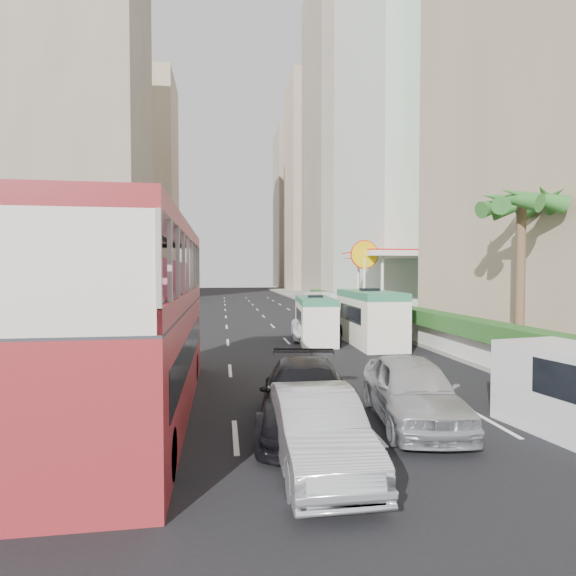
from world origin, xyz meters
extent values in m
plane|color=black|center=(0.00, 0.00, 0.00)|extent=(200.00, 200.00, 0.00)
cube|color=maroon|center=(-6.00, 0.00, 2.53)|extent=(2.50, 11.00, 5.06)
imported|color=silver|center=(-2.06, -3.79, 0.00)|extent=(1.58, 4.45, 1.46)
imported|color=silver|center=(0.83, -1.62, 0.00)|extent=(2.60, 5.04, 1.64)
imported|color=black|center=(-1.89, -1.53, 0.00)|extent=(3.00, 5.58, 1.54)
imported|color=silver|center=(1.06, 12.52, 0.00)|extent=(2.68, 4.81, 1.27)
cube|color=silver|center=(1.16, 11.85, 1.20)|extent=(2.31, 5.56, 2.40)
cube|color=silver|center=(3.80, 10.50, 1.40)|extent=(2.29, 6.36, 2.79)
cube|color=silver|center=(4.33, 22.48, 1.06)|extent=(2.74, 5.51, 2.12)
cube|color=#99968C|center=(9.00, 25.00, 0.09)|extent=(6.00, 120.00, 0.18)
cube|color=silver|center=(6.20, 14.00, 0.68)|extent=(0.30, 44.00, 1.00)
cube|color=#2D6626|center=(6.20, 14.00, 1.53)|extent=(1.10, 44.00, 0.70)
cylinder|color=brown|center=(7.80, 4.00, 3.38)|extent=(0.36, 0.36, 6.40)
cube|color=silver|center=(10.00, 23.00, 2.75)|extent=(6.50, 8.00, 5.50)
cube|color=white|center=(18.00, 34.00, 29.00)|extent=(16.00, 18.00, 58.00)
cube|color=gray|center=(18.00, 58.00, 25.00)|extent=(16.00, 16.00, 50.00)
cube|color=tan|center=(17.00, 82.00, 22.00)|extent=(14.00, 14.00, 44.00)
cube|color=gray|center=(17.00, 104.00, 20.00)|extent=(14.00, 14.00, 40.00)
cube|color=gray|center=(-24.00, 55.00, 26.00)|extent=(18.00, 18.00, 52.00)
cube|color=tan|center=(-22.00, 90.00, 23.00)|extent=(16.00, 16.00, 46.00)
camera|label=1|loc=(-3.88, -12.22, 3.77)|focal=28.00mm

